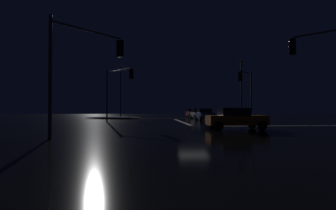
{
  "coord_description": "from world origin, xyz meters",
  "views": [
    {
      "loc": [
        -3.84,
        -21.92,
        1.47
      ],
      "look_at": [
        -1.28,
        11.94,
        2.03
      ],
      "focal_mm": 27.5,
      "sensor_mm": 36.0,
      "label": 1
    }
  ],
  "objects_px": {
    "sedan_red": "(192,113)",
    "sedan_orange_crossing": "(236,118)",
    "sedan_blue": "(204,114)",
    "sedan_white": "(198,114)",
    "traffic_signal_ne": "(247,86)",
    "streetlamp_right_near": "(241,85)",
    "traffic_signal_nw": "(117,85)",
    "traffic_signal_sw": "(84,58)",
    "streetlamp_left_far": "(121,88)"
  },
  "relations": [
    {
      "from": "traffic_signal_sw",
      "to": "traffic_signal_nw",
      "type": "height_order",
      "value": "traffic_signal_sw"
    },
    {
      "from": "sedan_orange_crossing",
      "to": "traffic_signal_nw",
      "type": "distance_m",
      "value": 15.2
    },
    {
      "from": "sedan_blue",
      "to": "traffic_signal_nw",
      "type": "xyz_separation_m",
      "value": [
        -10.87,
        -3.88,
        3.46
      ]
    },
    {
      "from": "sedan_blue",
      "to": "sedan_orange_crossing",
      "type": "height_order",
      "value": "same"
    },
    {
      "from": "sedan_orange_crossing",
      "to": "traffic_signal_ne",
      "type": "height_order",
      "value": "traffic_signal_ne"
    },
    {
      "from": "sedan_red",
      "to": "sedan_orange_crossing",
      "type": "relative_size",
      "value": 1.0
    },
    {
      "from": "sedan_white",
      "to": "sedan_red",
      "type": "distance_m",
      "value": 5.43
    },
    {
      "from": "sedan_white",
      "to": "traffic_signal_ne",
      "type": "height_order",
      "value": "traffic_signal_ne"
    },
    {
      "from": "sedan_red",
      "to": "traffic_signal_ne",
      "type": "relative_size",
      "value": 0.71
    },
    {
      "from": "streetlamp_left_far",
      "to": "traffic_signal_ne",
      "type": "bearing_deg",
      "value": -52.08
    },
    {
      "from": "sedan_blue",
      "to": "sedan_white",
      "type": "distance_m",
      "value": 6.03
    },
    {
      "from": "streetlamp_left_far",
      "to": "sedan_white",
      "type": "bearing_deg",
      "value": -43.65
    },
    {
      "from": "sedan_blue",
      "to": "streetlamp_right_near",
      "type": "relative_size",
      "value": 0.5
    },
    {
      "from": "sedan_orange_crossing",
      "to": "traffic_signal_nw",
      "type": "height_order",
      "value": "traffic_signal_nw"
    },
    {
      "from": "sedan_white",
      "to": "traffic_signal_sw",
      "type": "height_order",
      "value": "traffic_signal_sw"
    },
    {
      "from": "streetlamp_left_far",
      "to": "streetlamp_right_near",
      "type": "relative_size",
      "value": 1.17
    },
    {
      "from": "streetlamp_left_far",
      "to": "traffic_signal_sw",
      "type": "bearing_deg",
      "value": -86.88
    },
    {
      "from": "sedan_red",
      "to": "sedan_blue",
      "type": "bearing_deg",
      "value": -91.62
    },
    {
      "from": "streetlamp_left_far",
      "to": "streetlamp_right_near",
      "type": "height_order",
      "value": "streetlamp_left_far"
    },
    {
      "from": "sedan_blue",
      "to": "traffic_signal_ne",
      "type": "height_order",
      "value": "traffic_signal_ne"
    },
    {
      "from": "sedan_red",
      "to": "sedan_orange_crossing",
      "type": "height_order",
      "value": "same"
    },
    {
      "from": "streetlamp_left_far",
      "to": "sedan_orange_crossing",
      "type": "bearing_deg",
      "value": -70.39
    },
    {
      "from": "streetlamp_left_far",
      "to": "sedan_red",
      "type": "bearing_deg",
      "value": -28.57
    },
    {
      "from": "sedan_blue",
      "to": "streetlamp_right_near",
      "type": "height_order",
      "value": "streetlamp_right_near"
    },
    {
      "from": "traffic_signal_sw",
      "to": "streetlamp_right_near",
      "type": "bearing_deg",
      "value": 51.72
    },
    {
      "from": "sedan_blue",
      "to": "traffic_signal_ne",
      "type": "bearing_deg",
      "value": -38.71
    },
    {
      "from": "sedan_white",
      "to": "streetlamp_right_near",
      "type": "xyz_separation_m",
      "value": [
        5.64,
        -3.37,
        4.18
      ]
    },
    {
      "from": "sedan_blue",
      "to": "streetlamp_left_far",
      "type": "height_order",
      "value": "streetlamp_left_far"
    },
    {
      "from": "sedan_red",
      "to": "traffic_signal_nw",
      "type": "relative_size",
      "value": 0.7
    },
    {
      "from": "sedan_white",
      "to": "traffic_signal_ne",
      "type": "bearing_deg",
      "value": -67.13
    },
    {
      "from": "traffic_signal_sw",
      "to": "traffic_signal_nw",
      "type": "relative_size",
      "value": 1.01
    },
    {
      "from": "sedan_white",
      "to": "sedan_orange_crossing",
      "type": "bearing_deg",
      "value": -93.54
    },
    {
      "from": "sedan_blue",
      "to": "sedan_white",
      "type": "bearing_deg",
      "value": 86.8
    },
    {
      "from": "sedan_blue",
      "to": "traffic_signal_sw",
      "type": "distance_m",
      "value": 21.9
    },
    {
      "from": "streetlamp_right_near",
      "to": "sedan_white",
      "type": "bearing_deg",
      "value": 149.11
    },
    {
      "from": "traffic_signal_sw",
      "to": "traffic_signal_ne",
      "type": "bearing_deg",
      "value": 45.0
    },
    {
      "from": "sedan_white",
      "to": "sedan_blue",
      "type": "bearing_deg",
      "value": -93.2
    },
    {
      "from": "sedan_white",
      "to": "traffic_signal_nw",
      "type": "height_order",
      "value": "traffic_signal_nw"
    },
    {
      "from": "traffic_signal_nw",
      "to": "traffic_signal_ne",
      "type": "distance_m",
      "value": 15.23
    },
    {
      "from": "sedan_blue",
      "to": "sedan_white",
      "type": "relative_size",
      "value": 1.0
    },
    {
      "from": "sedan_blue",
      "to": "traffic_signal_sw",
      "type": "height_order",
      "value": "traffic_signal_sw"
    },
    {
      "from": "sedan_white",
      "to": "traffic_signal_sw",
      "type": "relative_size",
      "value": 0.7
    },
    {
      "from": "sedan_orange_crossing",
      "to": "streetlamp_left_far",
      "type": "xyz_separation_m",
      "value": [
        -11.94,
        33.51,
        4.93
      ]
    },
    {
      "from": "sedan_blue",
      "to": "sedan_orange_crossing",
      "type": "bearing_deg",
      "value": -93.68
    },
    {
      "from": "sedan_white",
      "to": "traffic_signal_ne",
      "type": "xyz_separation_m",
      "value": [
        4.01,
        -9.5,
        3.38
      ]
    },
    {
      "from": "sedan_blue",
      "to": "sedan_white",
      "type": "height_order",
      "value": "same"
    },
    {
      "from": "traffic_signal_nw",
      "to": "sedan_blue",
      "type": "bearing_deg",
      "value": 19.62
    },
    {
      "from": "sedan_orange_crossing",
      "to": "traffic_signal_nw",
      "type": "bearing_deg",
      "value": 132.08
    },
    {
      "from": "traffic_signal_ne",
      "to": "traffic_signal_sw",
      "type": "bearing_deg",
      "value": -135.0
    },
    {
      "from": "sedan_orange_crossing",
      "to": "streetlamp_right_near",
      "type": "distance_m",
      "value": 19.29
    }
  ]
}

